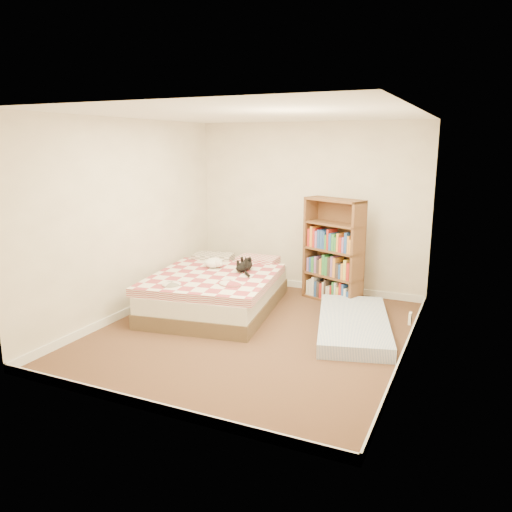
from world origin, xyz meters
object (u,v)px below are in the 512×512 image
at_px(bookshelf, 333,263).
at_px(black_cat, 245,266).
at_px(floor_mattress, 353,324).
at_px(white_dog, 214,263).
at_px(bed, 219,289).

bearing_deg(bookshelf, black_cat, -120.59).
height_order(floor_mattress, black_cat, black_cat).
bearing_deg(black_cat, white_dog, 171.40).
bearing_deg(black_cat, bed, -158.19).
relative_size(bed, bookshelf, 1.59).
height_order(bed, black_cat, black_cat).
bearing_deg(bed, black_cat, 25.73).
height_order(bookshelf, black_cat, bookshelf).
xyz_separation_m(bookshelf, white_dog, (-1.48, -0.79, 0.03)).
height_order(bed, white_dog, white_dog).
bearing_deg(white_dog, floor_mattress, -30.03).
height_order(bookshelf, floor_mattress, bookshelf).
bearing_deg(bed, white_dog, 124.43).
height_order(bed, floor_mattress, bed).
distance_m(bookshelf, black_cat, 1.26).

